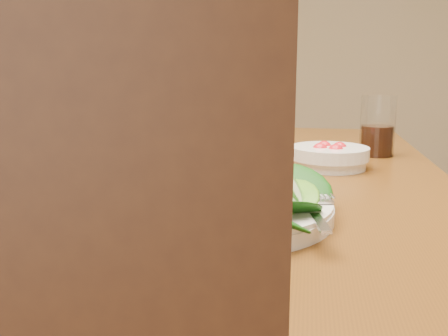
{
  "coord_description": "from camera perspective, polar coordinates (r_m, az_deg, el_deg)",
  "views": [
    {
      "loc": [
        0.19,
        -0.91,
        0.95
      ],
      "look_at": [
        0.08,
        -0.27,
        0.81
      ],
      "focal_mm": 40.0,
      "sensor_mm": 36.0,
      "label": 1
    }
  ],
  "objects": [
    {
      "name": "bread_plate",
      "position": [
        1.14,
        1.3,
        3.44
      ],
      "size": [
        0.18,
        0.18,
        0.09
      ],
      "color": "silver",
      "rests_on": "dining_table"
    },
    {
      "name": "tomato_bowl",
      "position": [
        1.0,
        11.96,
        1.3
      ],
      "size": [
        0.15,
        0.15,
        0.05
      ],
      "color": "silver",
      "rests_on": "dining_table"
    },
    {
      "name": "dining_table",
      "position": [
        0.98,
        -2.12,
        -6.12
      ],
      "size": [
        0.9,
        1.4,
        0.75
      ],
      "color": "#532E0E",
      "rests_on": "ground_plane"
    },
    {
      "name": "chair_far",
      "position": [
        1.96,
        1.39,
        -3.71
      ],
      "size": [
        0.43,
        0.43,
        0.81
      ],
      "rotation": [
        0.0,
        0.0,
        3.31
      ],
      "color": "black",
      "rests_on": "ground_plane"
    },
    {
      "name": "salad_plate",
      "position": [
        0.66,
        0.58,
        -3.08
      ],
      "size": [
        0.3,
        0.3,
        0.09
      ],
      "rotation": [
        0.0,
        0.0,
        0.38
      ],
      "color": "silver",
      "rests_on": "dining_table"
    },
    {
      "name": "drinking_glass",
      "position": [
        1.16,
        17.12,
        4.16
      ],
      "size": [
        0.08,
        0.08,
        0.13
      ],
      "color": "silver",
      "rests_on": "dining_table"
    },
    {
      "name": "napkin_holder",
      "position": [
        1.04,
        -19.19,
        3.51
      ],
      "size": [
        0.1,
        0.06,
        0.12
      ],
      "rotation": [
        0.0,
        0.0,
        0.11
      ],
      "color": "white",
      "rests_on": "dining_table"
    }
  ]
}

